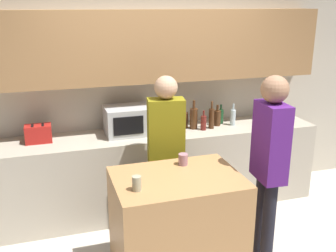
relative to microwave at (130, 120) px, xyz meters
The scene contains 17 objects.
back_wall 0.62m from the microwave, 33.95° to the left, with size 6.40×0.40×2.70m.
back_counter 0.69m from the microwave, ahead, with size 3.60×0.62×0.91m.
kitchen_island 1.40m from the microwave, 84.59° to the right, with size 1.03×0.74×0.93m.
microwave is the anchor object (origin of this frame).
toaster 0.94m from the microwave, behind, with size 0.26×0.16×0.18m.
potted_plant 1.84m from the microwave, ahead, with size 0.14×0.14×0.40m.
bottle_0 0.64m from the microwave, ahead, with size 0.08×0.08×0.25m.
bottle_1 0.72m from the microwave, ahead, with size 0.09×0.09×0.33m.
bottle_2 0.82m from the microwave, ahead, with size 0.06×0.06×0.22m.
bottle_3 0.92m from the microwave, ahead, with size 0.06×0.06×0.31m.
bottle_4 1.03m from the microwave, ahead, with size 0.08×0.08×0.24m.
bottle_5 1.10m from the microwave, ahead, with size 0.06×0.06×0.23m.
bottle_6 1.20m from the microwave, ahead, with size 0.06×0.06×0.25m.
cup_0 1.08m from the microwave, 76.82° to the right, with size 0.08×0.08×0.10m.
cup_1 1.43m from the microwave, 99.80° to the right, with size 0.07×0.07×0.11m.
person_left 0.67m from the microwave, 71.05° to the right, with size 0.37×0.24×1.64m.
person_center 1.60m from the microwave, 55.30° to the right, with size 0.23×0.35×1.72m.
Camera 1 is at (-1.12, -2.54, 2.26)m, focal length 42.00 mm.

